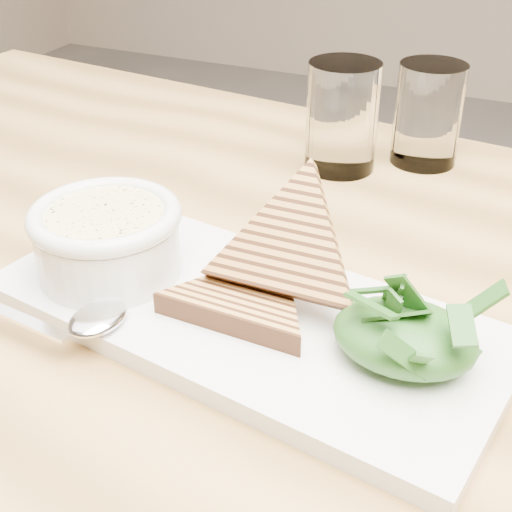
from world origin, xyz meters
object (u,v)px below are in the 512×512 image
at_px(platter, 245,315).
at_px(table_top, 150,270).
at_px(glass_near, 342,117).
at_px(glass_far, 428,114).
at_px(soup_bowl, 109,248).

bearing_deg(platter, table_top, 153.66).
distance_m(table_top, platter, 0.14).
bearing_deg(glass_near, glass_far, 34.00).
xyz_separation_m(table_top, glass_near, (0.10, 0.25, 0.08)).
bearing_deg(platter, glass_near, 95.28).
bearing_deg(soup_bowl, platter, 0.16).
distance_m(platter, glass_far, 0.37).
distance_m(table_top, soup_bowl, 0.09).
distance_m(table_top, glass_near, 0.28).
bearing_deg(glass_near, table_top, -111.66).
height_order(platter, glass_near, glass_near).
xyz_separation_m(table_top, glass_far, (0.18, 0.30, 0.08)).
bearing_deg(glass_far, platter, -98.27).
xyz_separation_m(platter, soup_bowl, (-0.12, -0.00, 0.03)).
bearing_deg(table_top, glass_far, 59.24).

